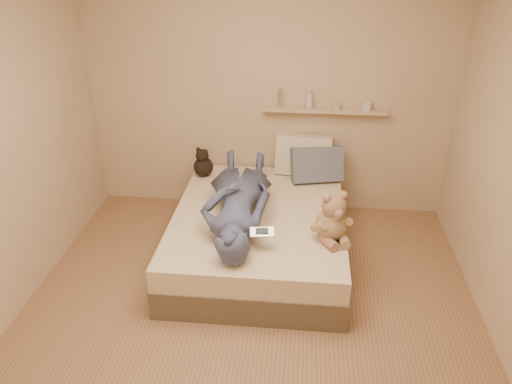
# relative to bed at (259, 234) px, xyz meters

# --- Properties ---
(room) EXTENTS (3.80, 3.80, 3.80)m
(room) POSITION_rel_bed_xyz_m (0.00, -0.93, 1.08)
(room) COLOR #8D6849
(room) RESTS_ON ground
(bed) EXTENTS (1.50, 1.90, 0.45)m
(bed) POSITION_rel_bed_xyz_m (0.00, 0.00, 0.00)
(bed) COLOR brown
(bed) RESTS_ON floor
(game_console) EXTENTS (0.19, 0.10, 0.06)m
(game_console) POSITION_rel_bed_xyz_m (0.07, -0.57, 0.39)
(game_console) COLOR #ABADB2
(game_console) RESTS_ON bed
(teddy_bear) EXTENTS (0.34, 0.35, 0.43)m
(teddy_bear) POSITION_rel_bed_xyz_m (0.62, -0.37, 0.40)
(teddy_bear) COLOR #A38859
(teddy_bear) RESTS_ON bed
(dark_plush) EXTENTS (0.20, 0.20, 0.30)m
(dark_plush) POSITION_rel_bed_xyz_m (-0.63, 0.68, 0.36)
(dark_plush) COLOR black
(dark_plush) RESTS_ON bed
(pillow_cream) EXTENTS (0.58, 0.30, 0.42)m
(pillow_cream) POSITION_rel_bed_xyz_m (0.37, 0.83, 0.43)
(pillow_cream) COLOR beige
(pillow_cream) RESTS_ON bed
(pillow_grey) EXTENTS (0.54, 0.35, 0.37)m
(pillow_grey) POSITION_rel_bed_xyz_m (0.50, 0.69, 0.40)
(pillow_grey) COLOR slate
(pillow_grey) RESTS_ON bed
(person) EXTENTS (0.65, 1.59, 0.37)m
(person) POSITION_rel_bed_xyz_m (-0.17, -0.10, 0.41)
(person) COLOR #454A6C
(person) RESTS_ON bed
(wall_shelf) EXTENTS (1.20, 0.12, 0.03)m
(wall_shelf) POSITION_rel_bed_xyz_m (0.55, 0.91, 0.88)
(wall_shelf) COLOR tan
(wall_shelf) RESTS_ON wall_back
(shelf_bottles) EXTENTS (0.90, 0.09, 0.18)m
(shelf_bottles) POSITION_rel_bed_xyz_m (0.54, 0.91, 0.96)
(shelf_bottles) COLOR silver
(shelf_bottles) RESTS_ON wall_shelf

